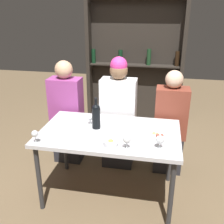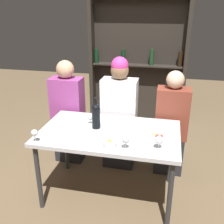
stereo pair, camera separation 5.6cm
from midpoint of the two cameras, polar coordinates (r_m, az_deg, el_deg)
name	(u,v)px [view 1 (the left image)]	position (r m, az deg, el deg)	size (l,w,h in m)	color
ground_plane	(110,193)	(2.89, -1.06, -17.18)	(10.00, 10.00, 0.00)	brown
dining_table	(110,137)	(2.52, -1.17, -5.48)	(1.32, 0.80, 0.72)	silver
wine_rack_wall	(135,55)	(4.31, 4.61, 12.37)	(1.56, 0.21, 2.20)	#28231E
wine_bottle	(96,115)	(2.51, -4.12, -0.66)	(0.08, 0.08, 0.31)	black
wine_glass_0	(90,118)	(2.62, -5.38, -1.36)	(0.06, 0.06, 0.10)	silver
wine_glass_1	(35,134)	(2.35, -17.10, -4.67)	(0.06, 0.06, 0.12)	silver
wine_glass_2	(160,140)	(2.21, 9.71, -6.04)	(0.07, 0.07, 0.12)	silver
wine_glass_3	(127,140)	(2.16, 2.51, -6.09)	(0.07, 0.07, 0.12)	silver
food_plate_0	(157,135)	(2.43, 9.01, -4.99)	(0.20, 0.20, 0.04)	silver
snack_bowl	(111,143)	(2.24, -1.01, -6.80)	(0.12, 0.12, 0.06)	white
seated_person_left	(67,116)	(3.21, -10.28, -0.78)	(0.37, 0.22, 1.27)	#26262B
seated_person_center	(118,116)	(3.03, 0.84, -0.94)	(0.40, 0.22, 1.33)	#26262B
seated_person_right	(170,126)	(3.02, 12.00, -3.03)	(0.35, 0.22, 1.21)	#26262B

